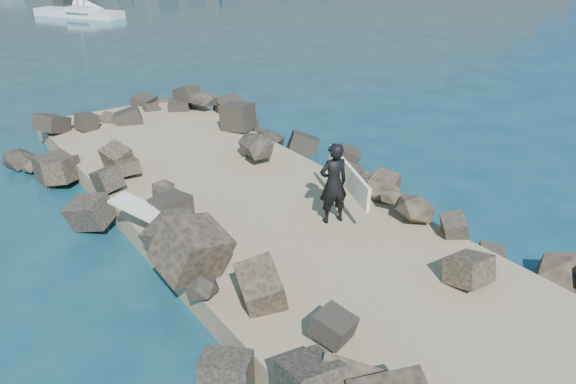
% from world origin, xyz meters
% --- Properties ---
extents(ground, '(800.00, 800.00, 0.00)m').
position_xyz_m(ground, '(0.00, 0.00, 0.00)').
color(ground, '#0F384C').
rests_on(ground, ground).
extents(jetty, '(6.00, 26.00, 0.60)m').
position_xyz_m(jetty, '(0.00, -2.00, 0.30)').
color(jetty, '#8C7759').
rests_on(jetty, ground).
extents(riprap_left, '(2.60, 22.00, 1.00)m').
position_xyz_m(riprap_left, '(-2.90, -1.50, 0.50)').
color(riprap_left, black).
rests_on(riprap_left, ground).
extents(riprap_right, '(2.60, 22.00, 1.00)m').
position_xyz_m(riprap_right, '(2.90, -1.50, 0.50)').
color(riprap_right, black).
rests_on(riprap_right, ground).
extents(surfboard_resting, '(1.59, 2.24, 0.07)m').
position_xyz_m(surfboard_resting, '(-2.73, 0.26, 1.04)').
color(surfboard_resting, white).
rests_on(surfboard_resting, riprap_left).
extents(surfer_with_board, '(1.28, 2.36, 1.98)m').
position_xyz_m(surfer_with_board, '(1.10, -1.37, 1.60)').
color(surfer_with_board, black).
rests_on(surfer_with_board, jetty).
extents(sailboat_c, '(6.27, 8.53, 10.45)m').
position_xyz_m(sailboat_c, '(7.79, 43.17, 0.35)').
color(sailboat_c, white).
rests_on(sailboat_c, ground).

